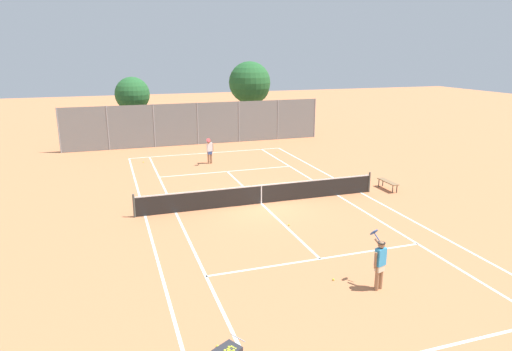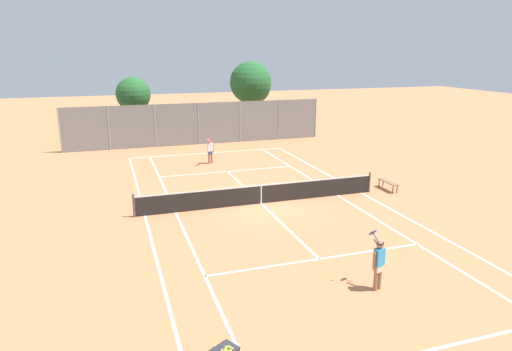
{
  "view_description": "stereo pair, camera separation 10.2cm",
  "coord_description": "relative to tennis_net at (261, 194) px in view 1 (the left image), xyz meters",
  "views": [
    {
      "loc": [
        -6.84,
        -19.76,
        7.14
      ],
      "look_at": [
        0.23,
        1.5,
        1.0
      ],
      "focal_mm": 32.0,
      "sensor_mm": 36.0,
      "label": 1
    },
    {
      "loc": [
        -6.75,
        -19.79,
        7.14
      ],
      "look_at": [
        0.23,
        1.5,
        1.0
      ],
      "focal_mm": 32.0,
      "sensor_mm": 36.0,
      "label": 2
    }
  ],
  "objects": [
    {
      "name": "loose_tennis_ball_1",
      "position": [
        -3.91,
        0.67,
        -0.48
      ],
      "size": [
        0.07,
        0.07,
        0.07
      ],
      "primitive_type": "sphere",
      "color": "#D1DB33",
      "rests_on": "ground"
    },
    {
      "name": "tree_behind_right",
      "position": [
        5.61,
        19.09,
        3.81
      ],
      "size": [
        3.65,
        3.65,
        6.27
      ],
      "color": "brown",
      "rests_on": "ground"
    },
    {
      "name": "ground_plane",
      "position": [
        0.0,
        0.0,
        -0.51
      ],
      "size": [
        120.0,
        120.0,
        0.0
      ],
      "primitive_type": "plane",
      "color": "#CC7A4C"
    },
    {
      "name": "player_far_left",
      "position": [
        -0.54,
        8.75,
        0.42
      ],
      "size": [
        0.59,
        0.79,
        1.77
      ],
      "color": "#936B4C",
      "rests_on": "ground"
    },
    {
      "name": "loose_tennis_ball_4",
      "position": [
        -4.68,
        10.4,
        -0.48
      ],
      "size": [
        0.07,
        0.07,
        0.07
      ],
      "primitive_type": "sphere",
      "color": "#D1DB33",
      "rests_on": "ground"
    },
    {
      "name": "player_near_side",
      "position": [
        0.76,
        -8.89,
        0.42
      ],
      "size": [
        0.5,
        0.86,
        1.77
      ],
      "color": "#936B4C",
      "rests_on": "ground"
    },
    {
      "name": "courtside_bench",
      "position": [
        7.14,
        0.07,
        -0.1
      ],
      "size": [
        0.36,
        1.5,
        0.47
      ],
      "color": "olive",
      "rests_on": "ground"
    },
    {
      "name": "loose_tennis_ball_3",
      "position": [
        -0.29,
        -7.96,
        -0.48
      ],
      "size": [
        0.07,
        0.07,
        0.07
      ],
      "primitive_type": "sphere",
      "color": "#D1DB33",
      "rests_on": "ground"
    },
    {
      "name": "tennis_net",
      "position": [
        0.0,
        0.0,
        0.0
      ],
      "size": [
        12.0,
        0.1,
        1.07
      ],
      "color": "#474C47",
      "rests_on": "ground"
    },
    {
      "name": "court_line_markings",
      "position": [
        0.0,
        0.0,
        -0.51
      ],
      "size": [
        11.1,
        23.9,
        0.01
      ],
      "color": "white",
      "rests_on": "ground"
    },
    {
      "name": "loose_tennis_ball_2",
      "position": [
        0.17,
        -3.08,
        -0.48
      ],
      "size": [
        0.07,
        0.07,
        0.07
      ],
      "primitive_type": "sphere",
      "color": "#D1DB33",
      "rests_on": "ground"
    },
    {
      "name": "loose_tennis_ball_5",
      "position": [
        4.8,
        10.41,
        -0.48
      ],
      "size": [
        0.07,
        0.07,
        0.07
      ],
      "primitive_type": "sphere",
      "color": "#D1DB33",
      "rests_on": "ground"
    },
    {
      "name": "tree_behind_left",
      "position": [
        -4.64,
        18.37,
        3.18
      ],
      "size": [
        2.75,
        2.75,
        5.16
      ],
      "color": "brown",
      "rests_on": "ground"
    },
    {
      "name": "loose_tennis_ball_0",
      "position": [
        -4.66,
        -10.13,
        -0.48
      ],
      "size": [
        0.07,
        0.07,
        0.07
      ],
      "primitive_type": "sphere",
      "color": "#D1DB33",
      "rests_on": "ground"
    },
    {
      "name": "back_fence",
      "position": [
        -0.0,
        15.26,
        1.13
      ],
      "size": [
        20.2,
        0.08,
        3.28
      ],
      "color": "gray",
      "rests_on": "ground"
    }
  ]
}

